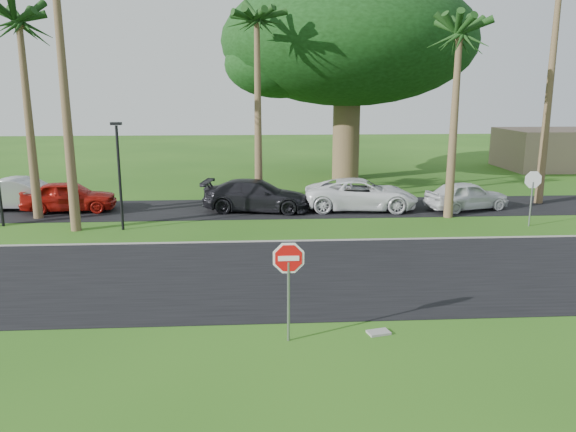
# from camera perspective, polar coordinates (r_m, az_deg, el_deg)

# --- Properties ---
(ground) EXTENTS (120.00, 120.00, 0.00)m
(ground) POSITION_cam_1_polar(r_m,az_deg,el_deg) (16.76, -2.34, -8.18)
(ground) COLOR #234F13
(ground) RESTS_ON ground
(road) EXTENTS (120.00, 8.00, 0.02)m
(road) POSITION_cam_1_polar(r_m,az_deg,el_deg) (18.64, -2.49, -5.96)
(road) COLOR black
(road) RESTS_ON ground
(parking_strip) EXTENTS (120.00, 5.00, 0.02)m
(parking_strip) POSITION_cam_1_polar(r_m,az_deg,el_deg) (28.78, -2.93, 0.76)
(parking_strip) COLOR black
(parking_strip) RESTS_ON ground
(curb) EXTENTS (120.00, 0.12, 0.06)m
(curb) POSITION_cam_1_polar(r_m,az_deg,el_deg) (22.51, -2.71, -2.60)
(curb) COLOR gray
(curb) RESTS_ON ground
(stop_sign_near) EXTENTS (1.05, 0.07, 2.62)m
(stop_sign_near) POSITION_cam_1_polar(r_m,az_deg,el_deg) (13.36, 0.05, -5.63)
(stop_sign_near) COLOR gray
(stop_sign_near) RESTS_ON ground
(stop_sign_far) EXTENTS (1.05, 0.07, 2.62)m
(stop_sign_far) POSITION_cam_1_polar(r_m,az_deg,el_deg) (27.00, 23.58, 2.72)
(stop_sign_far) COLOR gray
(stop_sign_far) RESTS_ON ground
(palm_left_mid) EXTENTS (5.00, 5.00, 10.00)m
(palm_left_mid) POSITION_cam_1_polar(r_m,az_deg,el_deg) (28.66, -25.63, 16.96)
(palm_left_mid) COLOR brown
(palm_left_mid) RESTS_ON ground
(palm_center) EXTENTS (5.00, 5.00, 10.50)m
(palm_center) POSITION_cam_1_polar(r_m,az_deg,el_deg) (29.82, -3.18, 18.87)
(palm_center) COLOR brown
(palm_center) RESTS_ON ground
(palm_right_near) EXTENTS (5.00, 5.00, 9.50)m
(palm_right_near) POSITION_cam_1_polar(r_m,az_deg,el_deg) (27.38, 17.02, 16.85)
(palm_right_near) COLOR brown
(palm_right_near) RESTS_ON ground
(canopy_tree) EXTENTS (16.50, 16.50, 13.12)m
(canopy_tree) POSITION_cam_1_polar(r_m,az_deg,el_deg) (38.29, 6.14, 17.14)
(canopy_tree) COLOR brown
(canopy_tree) RESTS_ON ground
(streetlight_right) EXTENTS (0.45, 0.25, 4.64)m
(streetlight_right) POSITION_cam_1_polar(r_m,az_deg,el_deg) (25.03, -16.78, 4.57)
(streetlight_right) COLOR black
(streetlight_right) RESTS_ON ground
(building_far) EXTENTS (10.00, 6.00, 3.00)m
(building_far) POSITION_cam_1_polar(r_m,az_deg,el_deg) (48.44, 26.67, 6.11)
(building_far) COLOR gray
(building_far) RESTS_ON ground
(car_silver) EXTENTS (4.98, 2.00, 1.61)m
(car_silver) POSITION_cam_1_polar(r_m,az_deg,el_deg) (31.29, -25.25, 2.01)
(car_silver) COLOR #A9ACB0
(car_silver) RESTS_ON ground
(car_red) EXTENTS (4.62, 2.14, 1.53)m
(car_red) POSITION_cam_1_polar(r_m,az_deg,el_deg) (29.98, -21.33, 1.86)
(car_red) COLOR #A3140D
(car_red) RESTS_ON ground
(car_dark) EXTENTS (5.65, 3.00, 1.56)m
(car_dark) POSITION_cam_1_polar(r_m,az_deg,el_deg) (28.07, -3.19, 2.05)
(car_dark) COLOR black
(car_dark) RESTS_ON ground
(car_minivan) EXTENTS (5.85, 3.07, 1.57)m
(car_minivan) POSITION_cam_1_polar(r_m,az_deg,el_deg) (28.57, 7.43, 2.17)
(car_minivan) COLOR white
(car_minivan) RESTS_ON ground
(car_pickup) EXTENTS (4.56, 2.76, 1.45)m
(car_pickup) POSITION_cam_1_polar(r_m,az_deg,el_deg) (29.73, 17.68, 1.97)
(car_pickup) COLOR silver
(car_pickup) RESTS_ON ground
(utility_slab) EXTENTS (0.62, 0.47, 0.06)m
(utility_slab) POSITION_cam_1_polar(r_m,az_deg,el_deg) (14.54, 9.19, -11.60)
(utility_slab) COLOR gray
(utility_slab) RESTS_ON ground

